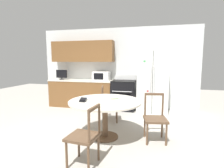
{
  "coord_description": "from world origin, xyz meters",
  "views": [
    {
      "loc": [
        1.21,
        -3.11,
        1.53
      ],
      "look_at": [
        0.19,
        1.15,
        0.95
      ],
      "focal_mm": 28.0,
      "sensor_mm": 36.0,
      "label": 1
    }
  ],
  "objects_px": {
    "countertop_tv": "(62,74)",
    "dining_chair_near": "(85,137)",
    "refrigerator": "(153,81)",
    "dining_chair_far": "(109,104)",
    "microwave": "(102,76)",
    "oven_range": "(124,95)",
    "candle_glass": "(104,100)",
    "wallet": "(83,100)",
    "dining_chair_right": "(155,119)"
  },
  "relations": [
    {
      "from": "oven_range",
      "to": "wallet",
      "type": "height_order",
      "value": "oven_range"
    },
    {
      "from": "dining_chair_right",
      "to": "wallet",
      "type": "distance_m",
      "value": 1.42
    },
    {
      "from": "wallet",
      "to": "candle_glass",
      "type": "bearing_deg",
      "value": 12.96
    },
    {
      "from": "refrigerator",
      "to": "countertop_tv",
      "type": "xyz_separation_m",
      "value": [
        -3.03,
        0.08,
        0.15
      ]
    },
    {
      "from": "dining_chair_far",
      "to": "wallet",
      "type": "xyz_separation_m",
      "value": [
        -0.21,
        -1.13,
        0.35
      ]
    },
    {
      "from": "wallet",
      "to": "dining_chair_far",
      "type": "bearing_deg",
      "value": 79.26
    },
    {
      "from": "countertop_tv",
      "to": "candle_glass",
      "type": "height_order",
      "value": "countertop_tv"
    },
    {
      "from": "dining_chair_far",
      "to": "wallet",
      "type": "bearing_deg",
      "value": -24.71
    },
    {
      "from": "microwave",
      "to": "countertop_tv",
      "type": "relative_size",
      "value": 1.42
    },
    {
      "from": "dining_chair_near",
      "to": "dining_chair_far",
      "type": "height_order",
      "value": "same"
    },
    {
      "from": "countertop_tv",
      "to": "dining_chair_far",
      "type": "height_order",
      "value": "countertop_tv"
    },
    {
      "from": "oven_range",
      "to": "dining_chair_right",
      "type": "height_order",
      "value": "oven_range"
    },
    {
      "from": "dining_chair_right",
      "to": "dining_chair_near",
      "type": "bearing_deg",
      "value": 36.59
    },
    {
      "from": "microwave",
      "to": "dining_chair_near",
      "type": "relative_size",
      "value": 0.61
    },
    {
      "from": "microwave",
      "to": "candle_glass",
      "type": "height_order",
      "value": "microwave"
    },
    {
      "from": "oven_range",
      "to": "candle_glass",
      "type": "height_order",
      "value": "oven_range"
    },
    {
      "from": "refrigerator",
      "to": "oven_range",
      "type": "xyz_separation_m",
      "value": [
        -0.88,
        0.06,
        -0.46
      ]
    },
    {
      "from": "candle_glass",
      "to": "dining_chair_far",
      "type": "bearing_deg",
      "value": 99.23
    },
    {
      "from": "oven_range",
      "to": "dining_chair_far",
      "type": "xyz_separation_m",
      "value": [
        -0.18,
        -1.18,
        -0.03
      ]
    },
    {
      "from": "countertop_tv",
      "to": "dining_chair_right",
      "type": "xyz_separation_m",
      "value": [
        3.11,
        -2.06,
        -0.64
      ]
    },
    {
      "from": "microwave",
      "to": "candle_glass",
      "type": "xyz_separation_m",
      "value": [
        0.74,
        -2.31,
        -0.25
      ]
    },
    {
      "from": "countertop_tv",
      "to": "candle_glass",
      "type": "xyz_separation_m",
      "value": [
        2.14,
        -2.24,
        -0.29
      ]
    },
    {
      "from": "candle_glass",
      "to": "dining_chair_near",
      "type": "bearing_deg",
      "value": -91.99
    },
    {
      "from": "oven_range",
      "to": "dining_chair_near",
      "type": "xyz_separation_m",
      "value": [
        -0.05,
        -3.11,
        -0.03
      ]
    },
    {
      "from": "oven_range",
      "to": "dining_chair_near",
      "type": "relative_size",
      "value": 1.2
    },
    {
      "from": "countertop_tv",
      "to": "dining_chair_far",
      "type": "bearing_deg",
      "value": -31.23
    },
    {
      "from": "refrigerator",
      "to": "oven_range",
      "type": "relative_size",
      "value": 1.71
    },
    {
      "from": "countertop_tv",
      "to": "dining_chair_near",
      "type": "bearing_deg",
      "value": -55.97
    },
    {
      "from": "wallet",
      "to": "oven_range",
      "type": "bearing_deg",
      "value": 80.21
    },
    {
      "from": "dining_chair_far",
      "to": "candle_glass",
      "type": "xyz_separation_m",
      "value": [
        0.17,
        -1.05,
        0.35
      ]
    },
    {
      "from": "refrigerator",
      "to": "countertop_tv",
      "type": "distance_m",
      "value": 3.04
    },
    {
      "from": "dining_chair_far",
      "to": "microwave",
      "type": "bearing_deg",
      "value": -169.77
    },
    {
      "from": "microwave",
      "to": "dining_chair_right",
      "type": "distance_m",
      "value": 2.8
    },
    {
      "from": "refrigerator",
      "to": "dining_chair_right",
      "type": "xyz_separation_m",
      "value": [
        0.08,
        -1.98,
        -0.49
      ]
    },
    {
      "from": "candle_glass",
      "to": "oven_range",
      "type": "bearing_deg",
      "value": 89.63
    },
    {
      "from": "countertop_tv",
      "to": "dining_chair_near",
      "type": "relative_size",
      "value": 0.43
    },
    {
      "from": "dining_chair_right",
      "to": "candle_glass",
      "type": "distance_m",
      "value": 1.05
    },
    {
      "from": "dining_chair_near",
      "to": "candle_glass",
      "type": "bearing_deg",
      "value": 3.5
    },
    {
      "from": "countertop_tv",
      "to": "dining_chair_right",
      "type": "bearing_deg",
      "value": -33.54
    },
    {
      "from": "dining_chair_far",
      "to": "countertop_tv",
      "type": "bearing_deg",
      "value": -135.2
    },
    {
      "from": "oven_range",
      "to": "microwave",
      "type": "distance_m",
      "value": 0.95
    },
    {
      "from": "dining_chair_right",
      "to": "candle_glass",
      "type": "height_order",
      "value": "dining_chair_right"
    },
    {
      "from": "dining_chair_right",
      "to": "countertop_tv",
      "type": "bearing_deg",
      "value": -43.68
    },
    {
      "from": "oven_range",
      "to": "refrigerator",
      "type": "bearing_deg",
      "value": -4.21
    },
    {
      "from": "oven_range",
      "to": "microwave",
      "type": "xyz_separation_m",
      "value": [
        -0.75,
        0.08,
        0.58
      ]
    },
    {
      "from": "refrigerator",
      "to": "candle_glass",
      "type": "relative_size",
      "value": 23.44
    },
    {
      "from": "refrigerator",
      "to": "candle_glass",
      "type": "bearing_deg",
      "value": -112.43
    },
    {
      "from": "candle_glass",
      "to": "wallet",
      "type": "xyz_separation_m",
      "value": [
        -0.38,
        -0.09,
        -0.01
      ]
    },
    {
      "from": "oven_range",
      "to": "countertop_tv",
      "type": "bearing_deg",
      "value": 179.64
    },
    {
      "from": "oven_range",
      "to": "dining_chair_near",
      "type": "height_order",
      "value": "oven_range"
    }
  ]
}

